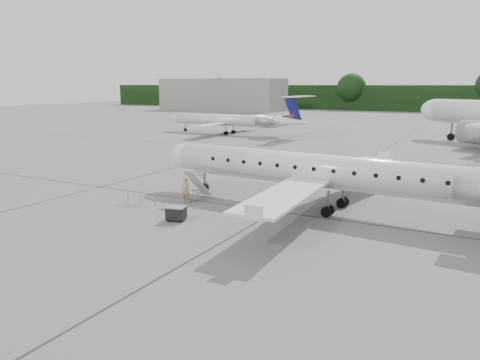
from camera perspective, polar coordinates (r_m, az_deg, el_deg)
The scene contains 9 objects.
ground at distance 24.85m, azimuth 8.08°, elevation -7.75°, with size 320.00×320.00×0.00m, color slate.
treeline at distance 152.33m, azimuth 25.72°, elevation 8.87°, with size 260.00×4.00×8.00m, color black.
terminal_building at distance 153.41m, azimuth -2.19°, elevation 10.37°, with size 40.00×14.00×10.00m, color gray.
main_regional_jet at distance 31.01m, azimuth 10.05°, elevation 3.08°, with size 28.76×20.71×7.38m, color silver, non-canonical shape.
airstair at distance 33.84m, azimuth -5.20°, elevation -0.44°, with size 0.85×2.36×2.31m, color silver, non-canonical shape.
passenger at distance 32.88m, azimuth -6.62°, elevation -1.29°, with size 0.66×0.43×1.80m, color #9A8054.
safety_railing at distance 33.27m, azimuth -11.96°, elevation -2.02°, with size 2.20×0.08×1.00m, color #909398, non-canonical shape.
baggage_cart at distance 28.84m, azimuth -7.79°, elevation -4.01°, with size 1.10×0.89×0.95m, color black, non-canonical shape.
bg_regional_left at distance 78.89m, azimuth -1.85°, elevation 8.01°, with size 25.03×18.02×6.57m, color silver, non-canonical shape.
Camera 1 is at (8.00, -22.06, 8.17)m, focal length 35.00 mm.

